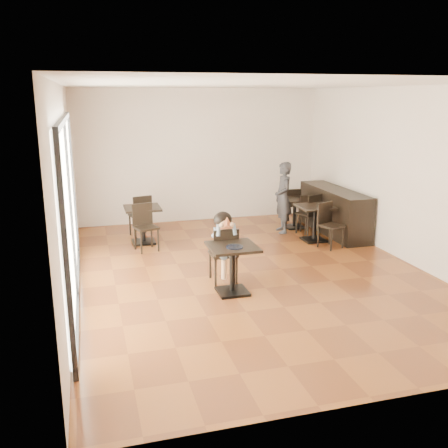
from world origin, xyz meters
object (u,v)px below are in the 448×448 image
object	(u,v)px
adult_patron	(283,198)
chair_back_a	(291,205)
child_table	(233,269)
cafe_table_left	(143,225)
child	(223,247)
cafe_table_mid	(314,223)
chair_mid_a	(308,214)
chair_left_a	(140,215)
chair_left_b	(146,228)
chair_back_b	(310,215)
child_chair	(223,254)
cafe_table_back	(294,213)
chair_mid_b	(331,226)

from	to	relation	value
adult_patron	chair_back_a	world-z (taller)	adult_patron
child_table	cafe_table_left	distance (m)	3.31
child	cafe_table_left	world-z (taller)	child
adult_patron	child_table	bearing A→B (deg)	-29.20
adult_patron	cafe_table_mid	xyz separation A→B (m)	(0.39, -0.84, -0.42)
child	chair_mid_a	size ratio (longest dim) A/B	1.28
chair_left_a	chair_back_a	bearing A→B (deg)	170.85
cafe_table_mid	chair_left_b	bearing A→B (deg)	175.71
child	chair_back_a	bearing A→B (deg)	52.24
cafe_table_mid	chair_left_b	distance (m)	3.55
chair_left_b	chair_back_b	distance (m)	3.73
child_table	child_chair	bearing A→B (deg)	90.00
chair_back_a	chair_left_a	bearing A→B (deg)	9.55
cafe_table_back	chair_back_a	distance (m)	0.57
cafe_table_mid	chair_left_a	bearing A→B (deg)	158.92
cafe_table_left	chair_back_b	world-z (taller)	chair_back_b
cafe_table_left	chair_back_a	bearing A→B (deg)	13.19
chair_mid_b	adult_patron	bearing A→B (deg)	88.06
chair_left_a	child_table	bearing A→B (deg)	91.48
cafe_table_back	chair_mid_a	bearing A→B (deg)	-82.98
cafe_table_left	chair_mid_b	bearing A→B (deg)	-20.53
cafe_table_left	child_chair	bearing A→B (deg)	-68.37
child_chair	chair_left_a	size ratio (longest dim) A/B	1.00
chair_left_a	chair_back_a	xyz separation A→B (m)	(3.72, 0.32, -0.05)
cafe_table_back	chair_back_b	bearing A→B (deg)	-75.55
cafe_table_back	chair_left_b	xyz separation A→B (m)	(-3.57, -0.87, 0.12)
child_chair	chair_back_b	size ratio (longest dim) A/B	1.12
cafe_table_mid	cafe_table_left	distance (m)	3.64
adult_patron	child	bearing A→B (deg)	-34.41
cafe_table_back	chair_mid_b	world-z (taller)	chair_mid_b
child_table	chair_mid_b	world-z (taller)	chair_mid_b
cafe_table_left	chair_mid_a	size ratio (longest dim) A/B	0.84
child_chair	chair_mid_b	bearing A→B (deg)	-154.80
cafe_table_mid	cafe_table_back	distance (m)	1.14
chair_left_b	child_chair	bearing A→B (deg)	-77.37
adult_patron	chair_left_b	distance (m)	3.22
adult_patron	cafe_table_back	world-z (taller)	adult_patron
child	chair_back_b	bearing A→B (deg)	41.40
chair_mid_a	chair_left_b	world-z (taller)	chair_left_b
child_table	chair_mid_a	size ratio (longest dim) A/B	0.85
child_chair	adult_patron	xyz separation A→B (m)	(2.12, 2.62, 0.33)
child	cafe_table_back	xyz separation A→B (m)	(2.54, 2.92, -0.24)
adult_patron	cafe_table_mid	size ratio (longest dim) A/B	2.09
child_table	chair_back_a	size ratio (longest dim) A/B	0.93
child_chair	chair_left_b	world-z (taller)	child_chair
chair_mid_a	chair_left_b	xyz separation A→B (m)	(-3.65, -0.28, 0.01)
adult_patron	chair_left_a	world-z (taller)	adult_patron
child_table	chair_mid_b	distance (m)	3.17
chair_mid_b	chair_left_b	xyz separation A→B (m)	(-3.65, 0.82, 0.01)
cafe_table_back	chair_left_a	distance (m)	3.58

